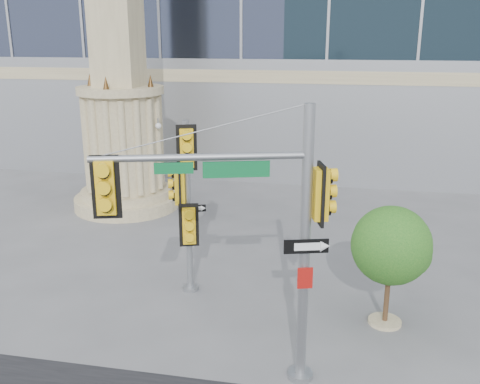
# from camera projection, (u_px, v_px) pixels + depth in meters

# --- Properties ---
(ground) EXTENTS (120.00, 120.00, 0.00)m
(ground) POSITION_uv_depth(u_px,v_px,m) (212.00, 329.00, 13.40)
(ground) COLOR #545456
(ground) RESTS_ON ground
(monument) EXTENTS (4.40, 4.40, 16.60)m
(monument) POSITION_uv_depth(u_px,v_px,m) (119.00, 76.00, 21.43)
(monument) COLOR tan
(monument) RESTS_ON ground
(main_signal_pole) EXTENTS (4.45, 1.65, 5.88)m
(main_signal_pole) POSITION_uv_depth(u_px,v_px,m) (252.00, 219.00, 10.43)
(main_signal_pole) COLOR slate
(main_signal_pole) RESTS_ON ground
(secondary_signal_pole) EXTENTS (0.92, 0.66, 4.93)m
(secondary_signal_pole) POSITION_uv_depth(u_px,v_px,m) (186.00, 195.00, 14.56)
(secondary_signal_pole) COLOR slate
(secondary_signal_pole) RESTS_ON ground
(street_tree) EXTENTS (2.01, 1.96, 3.13)m
(street_tree) POSITION_uv_depth(u_px,v_px,m) (392.00, 249.00, 13.11)
(street_tree) COLOR tan
(street_tree) RESTS_ON ground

